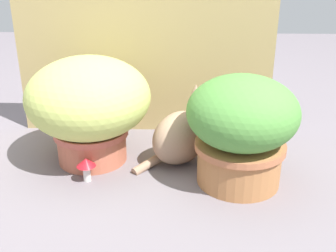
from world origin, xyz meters
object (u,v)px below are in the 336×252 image
Objects in this scene: leafy_planter at (241,127)px; mushroom_ornament_red at (86,165)px; grass_planter at (89,104)px; cat at (183,134)px.

leafy_planter is 0.59m from mushroom_ornament_red.
leafy_planter is at bearing -15.54° from grass_planter.
mushroom_ornament_red is at bearing -154.30° from cat.
cat is at bearing 142.03° from leafy_planter.
grass_planter is 5.18× the size of mushroom_ornament_red.
grass_planter reaches higher than cat.
leafy_planter is (0.58, -0.16, -0.02)m from grass_planter.
leafy_planter is at bearing 1.45° from mushroom_ornament_red.
grass_planter is 0.61m from leafy_planter.
leafy_planter is 4.34× the size of mushroom_ornament_red.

